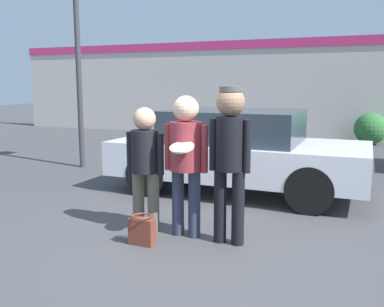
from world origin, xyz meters
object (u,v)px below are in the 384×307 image
(parked_car_near, at_px, (237,150))
(person_right, at_px, (230,149))
(person_left, at_px, (145,159))
(person_middle_with_frisbee, at_px, (186,152))
(street_lamp, at_px, (88,23))
(shrub, at_px, (371,129))
(handbag, at_px, (142,230))

(parked_car_near, bearing_deg, person_right, -75.45)
(person_right, bearing_deg, person_left, 177.81)
(person_left, xyz_separation_m, person_middle_with_frisbee, (0.57, -0.01, 0.12))
(parked_car_near, bearing_deg, person_middle_with_frisbee, -88.49)
(person_left, bearing_deg, street_lamp, 134.06)
(parked_car_near, relative_size, shrub, 4.37)
(person_left, relative_size, shrub, 1.61)
(street_lamp, height_order, handbag, street_lamp)
(shrub, bearing_deg, street_lamp, -131.67)
(shrub, bearing_deg, handbag, -103.65)
(handbag, bearing_deg, street_lamp, 131.88)
(person_left, xyz_separation_m, street_lamp, (-3.08, 3.18, 2.23))
(person_left, distance_m, handbag, 0.93)
(parked_car_near, distance_m, street_lamp, 4.40)
(person_left, distance_m, shrub, 10.01)
(parked_car_near, bearing_deg, handbag, -95.88)
(person_middle_with_frisbee, height_order, handbag, person_middle_with_frisbee)
(person_left, relative_size, person_right, 0.86)
(parked_car_near, xyz_separation_m, handbag, (-0.30, -2.87, -0.56))
(street_lamp, distance_m, handbag, 5.76)
(parked_car_near, distance_m, handbag, 2.94)
(person_middle_with_frisbee, relative_size, person_right, 0.94)
(person_right, height_order, street_lamp, street_lamp)
(parked_car_near, bearing_deg, person_left, -101.96)
(person_left, xyz_separation_m, handbag, (0.21, -0.49, -0.76))
(person_left, xyz_separation_m, parked_car_near, (0.51, 2.39, -0.20))
(parked_car_near, height_order, handbag, parked_car_near)
(street_lamp, bearing_deg, person_middle_with_frisbee, -41.17)
(person_right, bearing_deg, person_middle_with_frisbee, 176.44)
(person_middle_with_frisbee, bearing_deg, person_right, -3.56)
(person_left, height_order, handbag, person_left)
(person_middle_with_frisbee, height_order, street_lamp, street_lamp)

